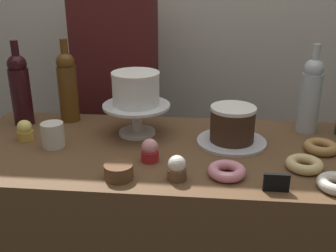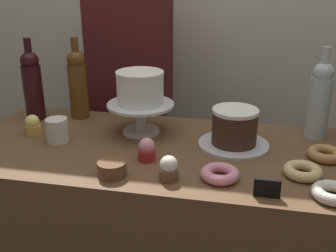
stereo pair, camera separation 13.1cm
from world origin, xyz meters
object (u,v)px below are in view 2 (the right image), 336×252
at_px(cupcake_lemon, 33,125).
at_px(donut_sugar, 333,193).
at_px(white_layer_cake, 140,88).
at_px(cake_stand_pedestal, 141,113).
at_px(price_sign_chalkboard, 267,188).
at_px(coffee_cup_ceramic, 57,130).
at_px(wine_bottle_amber, 78,83).
at_px(cupcake_vanilla, 169,169).
at_px(wine_bottle_dark_red, 33,84).
at_px(chocolate_round_cake, 235,126).
at_px(barista_figure, 132,111).
at_px(donut_pink, 220,174).
at_px(cupcake_strawberry, 147,150).
at_px(donut_glazed, 303,171).
at_px(wine_bottle_clear, 320,99).
at_px(cookie_stack, 112,169).
at_px(donut_maple, 325,154).

bearing_deg(cupcake_lemon, donut_sugar, -13.80).
bearing_deg(white_layer_cake, cake_stand_pedestal, -90.00).
relative_size(cupcake_lemon, price_sign_chalkboard, 1.06).
xyz_separation_m(cake_stand_pedestal, coffee_cup_ceramic, (-0.26, -0.14, -0.04)).
bearing_deg(wine_bottle_amber, cupcake_vanilla, -43.85).
xyz_separation_m(wine_bottle_dark_red, cupcake_lemon, (0.07, -0.16, -0.11)).
distance_m(wine_bottle_dark_red, cupcake_vanilla, 0.75).
relative_size(chocolate_round_cake, cupcake_lemon, 2.09).
height_order(wine_bottle_amber, cupcake_lemon, wine_bottle_amber).
height_order(cupcake_vanilla, barista_figure, barista_figure).
bearing_deg(donut_pink, cupcake_strawberry, 161.91).
distance_m(cupcake_vanilla, coffee_cup_ceramic, 0.48).
relative_size(chocolate_round_cake, coffee_cup_ceramic, 1.83).
height_order(wine_bottle_amber, cupcake_strawberry, wine_bottle_amber).
relative_size(white_layer_cake, coffee_cup_ceramic, 2.01).
bearing_deg(price_sign_chalkboard, donut_glazed, 52.81).
bearing_deg(wine_bottle_clear, barista_figure, 156.59).
height_order(cupcake_strawberry, cupcake_lemon, same).
bearing_deg(price_sign_chalkboard, cupcake_vanilla, 171.78).
distance_m(cake_stand_pedestal, white_layer_cake, 0.09).
distance_m(white_layer_cake, donut_sugar, 0.72).
xyz_separation_m(donut_glazed, donut_pink, (-0.24, -0.07, 0.00)).
height_order(chocolate_round_cake, donut_pink, chocolate_round_cake).
bearing_deg(cake_stand_pedestal, donut_pink, -43.01).
distance_m(donut_pink, cookie_stack, 0.31).
distance_m(white_layer_cake, wine_bottle_amber, 0.32).
relative_size(donut_maple, price_sign_chalkboard, 1.60).
height_order(cupcake_strawberry, donut_glazed, cupcake_strawberry).
bearing_deg(cupcake_strawberry, barista_figure, 110.66).
height_order(cupcake_vanilla, donut_maple, cupcake_vanilla).
distance_m(chocolate_round_cake, donut_maple, 0.30).
height_order(cupcake_vanilla, price_sign_chalkboard, cupcake_vanilla).
relative_size(cupcake_lemon, donut_glazed, 0.66).
height_order(cupcake_lemon, donut_pink, cupcake_lemon).
bearing_deg(cookie_stack, price_sign_chalkboard, -3.70).
bearing_deg(price_sign_chalkboard, coffee_cup_ceramic, 162.21).
xyz_separation_m(white_layer_cake, cookie_stack, (0.00, -0.34, -0.15)).
bearing_deg(donut_pink, cupcake_vanilla, -166.81).
height_order(chocolate_round_cake, wine_bottle_dark_red, wine_bottle_dark_red).
distance_m(cake_stand_pedestal, cupcake_lemon, 0.40).
height_order(cupcake_strawberry, barista_figure, barista_figure).
xyz_separation_m(donut_pink, price_sign_chalkboard, (0.13, -0.07, 0.01)).
height_order(cupcake_strawberry, donut_sugar, cupcake_strawberry).
bearing_deg(coffee_cup_ceramic, wine_bottle_amber, 96.08).
bearing_deg(donut_glazed, donut_maple, 58.56).
bearing_deg(donut_pink, cookie_stack, -171.83).
height_order(cake_stand_pedestal, price_sign_chalkboard, cake_stand_pedestal).
bearing_deg(cookie_stack, wine_bottle_clear, 34.56).
distance_m(cake_stand_pedestal, wine_bottle_amber, 0.32).
bearing_deg(cookie_stack, wine_bottle_dark_red, 139.12).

